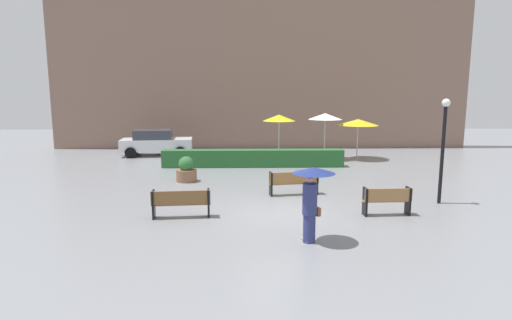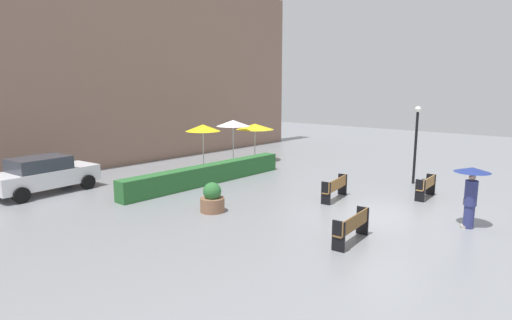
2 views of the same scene
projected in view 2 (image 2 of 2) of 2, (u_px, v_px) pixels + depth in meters
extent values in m
plane|color=gray|center=(384.00, 216.00, 14.54)|extent=(60.00, 60.00, 0.00)
cube|color=brown|center=(350.00, 228.00, 12.00)|extent=(1.82, 0.42, 0.04)
cube|color=brown|center=(356.00, 222.00, 11.86)|extent=(1.80, 0.19, 0.43)
cube|color=black|center=(338.00, 236.00, 11.32)|extent=(0.09, 0.38, 0.87)
cube|color=black|center=(362.00, 221.00, 12.65)|extent=(0.09, 0.38, 0.87)
cube|color=#9E7242|center=(425.00, 187.00, 16.83)|extent=(1.52, 0.34, 0.04)
cube|color=#9E7242|center=(429.00, 182.00, 16.70)|extent=(1.51, 0.10, 0.41)
cube|color=black|center=(420.00, 191.00, 16.29)|extent=(0.08, 0.38, 0.89)
cube|color=black|center=(431.00, 184.00, 17.35)|extent=(0.08, 0.38, 0.89)
cube|color=olive|center=(334.00, 189.00, 16.62)|extent=(1.90, 0.56, 0.04)
cube|color=olive|center=(338.00, 184.00, 16.50)|extent=(1.87, 0.33, 0.43)
cube|color=black|center=(326.00, 193.00, 15.88)|extent=(0.12, 0.38, 0.89)
cube|color=black|center=(342.00, 184.00, 17.34)|extent=(0.12, 0.38, 0.89)
cylinder|color=navy|center=(469.00, 217.00, 13.24)|extent=(0.32, 0.32, 0.75)
cube|color=#B2A599|center=(466.00, 226.00, 13.32)|extent=(0.36, 0.40, 0.08)
cylinder|color=navy|center=(471.00, 193.00, 13.11)|extent=(0.38, 0.38, 0.81)
sphere|color=tan|center=(472.00, 177.00, 13.02)|extent=(0.21, 0.21, 0.21)
cube|color=brown|center=(468.00, 202.00, 13.38)|extent=(0.20, 0.30, 0.22)
cylinder|color=black|center=(471.00, 184.00, 13.15)|extent=(0.02, 0.02, 0.90)
cone|color=navy|center=(473.00, 170.00, 13.07)|extent=(1.10, 1.10, 0.16)
cylinder|color=brown|center=(212.00, 205.00, 15.01)|extent=(0.88, 0.88, 0.52)
sphere|color=#2D6B33|center=(212.00, 191.00, 14.92)|extent=(0.66, 0.66, 0.66)
cylinder|color=black|center=(415.00, 148.00, 19.20)|extent=(0.12, 0.12, 3.37)
sphere|color=white|center=(418.00, 109.00, 18.89)|extent=(0.28, 0.28, 0.28)
cylinder|color=silver|center=(203.00, 151.00, 21.66)|extent=(0.06, 0.06, 2.40)
cone|color=yellow|center=(203.00, 128.00, 21.45)|extent=(1.82, 1.82, 0.35)
cylinder|color=silver|center=(233.00, 144.00, 23.88)|extent=(0.06, 0.06, 2.46)
cone|color=white|center=(233.00, 123.00, 23.67)|extent=(1.92, 1.92, 0.35)
cylinder|color=silver|center=(255.00, 144.00, 25.30)|extent=(0.06, 0.06, 2.12)
cone|color=yellow|center=(255.00, 127.00, 25.12)|extent=(2.30, 2.30, 0.35)
cube|color=#28602D|center=(208.00, 174.00, 19.41)|extent=(9.32, 0.70, 0.89)
cube|color=#846656|center=(126.00, 67.00, 23.93)|extent=(28.00, 1.20, 11.31)
cube|color=silver|center=(45.00, 177.00, 17.68)|extent=(4.35, 2.14, 0.70)
cube|color=#333842|center=(39.00, 164.00, 17.41)|extent=(2.34, 1.81, 0.55)
cylinder|color=black|center=(66.00, 177.00, 19.39)|extent=(0.66, 0.28, 0.64)
cylinder|color=black|center=(88.00, 182.00, 18.38)|extent=(0.66, 0.28, 0.64)
cylinder|color=black|center=(1.00, 189.00, 17.10)|extent=(0.66, 0.28, 0.64)
cylinder|color=black|center=(21.00, 195.00, 16.10)|extent=(0.66, 0.28, 0.64)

